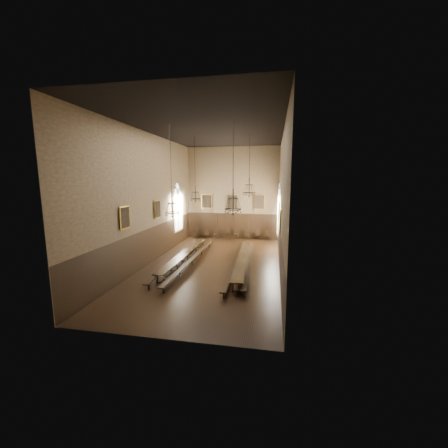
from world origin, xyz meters
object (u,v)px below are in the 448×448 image
(chair_7, at_px, (267,237))
(chandelier_front_right, at_px, (233,204))
(table_right, at_px, (243,262))
(chair_2, at_px, (216,236))
(chandelier_back_right, at_px, (249,189))
(bench_right_outer, at_px, (249,263))
(bench_right_inner, at_px, (235,263))
(bench_left_inner, at_px, (192,260))
(chair_0, at_px, (197,235))
(chair_3, at_px, (228,236))
(chandelier_front_left, at_px, (172,207))
(chair_4, at_px, (236,236))
(chair_1, at_px, (207,236))
(bench_left_outer, at_px, (177,259))
(chair_6, at_px, (258,237))
(chair_5, at_px, (247,237))
(chandelier_back_left, at_px, (195,194))
(table_left, at_px, (185,258))

(chair_7, height_order, chandelier_front_right, chandelier_front_right)
(table_right, xyz_separation_m, chair_2, (-3.66, 8.53, -0.08))
(chandelier_back_right, bearing_deg, bench_right_outer, -83.99)
(bench_right_outer, height_order, chair_7, chair_7)
(bench_right_inner, xyz_separation_m, chandelier_front_right, (0.27, -2.73, 4.22))
(bench_right_inner, distance_m, bench_right_outer, 0.95)
(bench_left_inner, relative_size, chair_0, 10.79)
(chair_3, relative_size, chandelier_front_left, 0.19)
(chair_3, xyz_separation_m, chair_4, (0.84, 0.11, 0.00))
(chair_1, xyz_separation_m, chair_4, (2.98, 0.08, 0.04))
(bench_left_outer, distance_m, bench_right_inner, 4.20)
(chair_3, relative_size, chair_4, 0.99)
(chair_7, distance_m, chandelier_front_left, 12.70)
(table_right, bearing_deg, chair_7, 80.97)
(table_right, xyz_separation_m, bench_left_inner, (-3.53, -0.09, -0.07))
(chair_6, bearing_deg, chair_4, 172.24)
(chair_0, bearing_deg, chair_7, 6.57)
(chair_5, bearing_deg, chair_7, -7.89)
(table_right, xyz_separation_m, bench_right_inner, (-0.55, -0.13, -0.07))
(bench_left_inner, bearing_deg, bench_right_outer, 2.10)
(bench_left_outer, relative_size, chair_5, 10.70)
(chair_0, bearing_deg, chair_3, 5.80)
(bench_right_outer, relative_size, chair_1, 11.83)
(bench_right_outer, bearing_deg, chandelier_back_left, 152.34)
(bench_right_inner, relative_size, chair_0, 10.75)
(chandelier_front_left, bearing_deg, chair_2, 87.58)
(chandelier_front_left, height_order, chandelier_front_right, same)
(chair_6, bearing_deg, chair_3, 174.37)
(chair_3, height_order, chandelier_front_right, chandelier_front_right)
(chair_0, bearing_deg, bench_right_outer, -49.07)
(chair_4, relative_size, chandelier_front_right, 0.21)
(chair_1, height_order, chandelier_front_right, chandelier_front_right)
(chair_1, xyz_separation_m, chandelier_back_right, (4.76, -6.14, 4.90))
(chair_1, relative_size, chair_4, 0.86)
(bench_right_outer, bearing_deg, bench_left_outer, 178.89)
(chair_7, height_order, chandelier_back_left, chandelier_back_left)
(chair_1, bearing_deg, chair_3, -9.19)
(bench_right_outer, distance_m, chair_4, 8.85)
(bench_right_outer, xyz_separation_m, chair_4, (-2.03, 8.61, 0.01))
(bench_right_inner, bearing_deg, chair_6, 83.31)
(chair_0, xyz_separation_m, chair_1, (1.04, 0.05, -0.04))
(chandelier_front_right, bearing_deg, chair_0, 115.33)
(bench_right_outer, distance_m, chair_0, 10.42)
(chair_1, height_order, chandelier_front_left, chandelier_front_left)
(bench_left_outer, bearing_deg, chair_6, 58.49)
(chair_0, relative_size, chair_7, 1.04)
(chair_7, bearing_deg, bench_left_inner, -105.93)
(chandelier_front_left, bearing_deg, table_left, 91.62)
(bench_left_inner, xyz_separation_m, chair_5, (2.97, 8.74, -0.01))
(bench_left_inner, distance_m, chair_5, 9.23)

